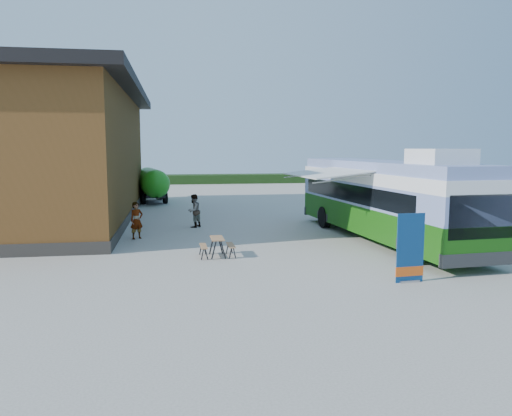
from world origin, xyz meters
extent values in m
plane|color=#BCB7AD|center=(0.00, 0.00, 0.00)|extent=(100.00, 100.00, 0.00)
cube|color=brown|center=(-10.50, 10.00, 3.50)|extent=(8.00, 20.00, 7.00)
cube|color=black|center=(-10.50, 10.00, 7.25)|extent=(9.60, 21.20, 0.50)
cube|color=#332D28|center=(-10.50, 10.00, 0.25)|extent=(8.10, 20.10, 0.50)
cube|color=#264419|center=(8.00, 38.00, 0.50)|extent=(40.00, 3.00, 1.00)
cube|color=#236911|center=(5.03, 1.16, 0.98)|extent=(3.66, 13.18, 1.19)
cube|color=#7D8EC4|center=(5.03, 1.16, 2.06)|extent=(3.66, 13.18, 0.98)
cube|color=black|center=(3.64, 1.60, 2.06)|extent=(0.83, 10.82, 0.76)
cube|color=black|center=(6.33, 1.80, 2.06)|extent=(0.83, 10.82, 0.76)
cube|color=white|center=(5.03, 1.16, 2.79)|extent=(3.66, 13.18, 0.49)
cube|color=#7D8EC4|center=(5.03, 1.16, 3.26)|extent=(3.48, 12.96, 0.43)
cube|color=white|center=(5.33, -2.95, 3.74)|extent=(1.87, 2.07, 0.54)
cube|color=black|center=(5.50, -5.30, 1.90)|extent=(2.44, 0.24, 1.41)
cube|color=#2D2D2D|center=(5.50, -5.25, 0.54)|extent=(2.77, 0.40, 0.43)
cube|color=#2D2D2D|center=(4.55, 7.57, 0.54)|extent=(2.77, 0.40, 0.43)
cylinder|color=black|center=(4.11, -3.26, 0.54)|extent=(0.40, 1.11, 1.09)
cylinder|color=black|center=(6.58, -3.08, 0.54)|extent=(0.40, 1.11, 1.09)
cylinder|color=black|center=(3.51, 4.86, 0.54)|extent=(0.40, 1.11, 1.09)
cylinder|color=black|center=(5.98, 5.04, 0.54)|extent=(0.40, 1.11, 1.09)
cube|color=white|center=(2.60, 1.42, 2.89)|extent=(3.08, 4.63, 0.34)
cube|color=#A5A8AD|center=(3.98, 1.52, 3.09)|extent=(0.50, 4.74, 0.15)
cylinder|color=#A5A8AD|center=(2.74, -0.49, 2.79)|extent=(2.86, 0.26, 0.35)
cylinder|color=#A5A8AD|center=(2.46, 3.33, 2.79)|extent=(2.86, 0.26, 0.35)
cube|color=navy|center=(2.97, -5.61, 1.05)|extent=(0.90, 0.10, 2.11)
cube|color=#EB5616|center=(2.97, -5.61, 0.34)|extent=(0.92, 0.10, 0.30)
cube|color=#A5A8AD|center=(2.97, -5.61, 0.03)|extent=(0.64, 0.23, 0.06)
cylinder|color=#A5A8AD|center=(2.97, -5.59, 1.05)|extent=(0.03, 0.03, 2.11)
cube|color=#AE7F52|center=(-2.47, -1.08, 0.70)|extent=(0.49, 1.13, 0.04)
cube|color=#AE7F52|center=(-2.98, -1.09, 0.42)|extent=(0.25, 1.12, 0.03)
cube|color=#AE7F52|center=(-1.95, -1.07, 0.42)|extent=(0.25, 1.12, 0.03)
cube|color=black|center=(-2.63, -1.55, 0.34)|extent=(0.05, 0.05, 0.69)
cube|color=black|center=(-2.29, -1.55, 0.34)|extent=(0.05, 0.05, 0.69)
cube|color=black|center=(-2.64, -0.62, 0.34)|extent=(0.05, 0.05, 0.69)
cube|color=black|center=(-2.31, -0.61, 0.34)|extent=(0.05, 0.05, 0.69)
imported|color=#999999|center=(-5.70, 3.17, 0.83)|extent=(0.72, 0.66, 1.66)
imported|color=#999999|center=(-3.05, 6.06, 0.85)|extent=(1.02, 1.05, 1.70)
cylinder|color=#23981B|center=(-5.70, 18.70, 1.51)|extent=(2.75, 4.76, 2.02)
sphere|color=#23981B|center=(-5.32, 16.49, 1.51)|extent=(2.02, 2.02, 2.02)
sphere|color=#23981B|center=(-6.08, 20.91, 1.51)|extent=(2.02, 2.02, 2.02)
cube|color=black|center=(-5.70, 18.70, 0.62)|extent=(2.13, 4.87, 0.22)
cube|color=black|center=(-5.20, 15.83, 0.56)|extent=(0.36, 1.35, 0.11)
cylinder|color=black|center=(-6.24, 17.24, 0.45)|extent=(0.43, 0.93, 0.90)
cylinder|color=black|center=(-4.70, 17.51, 0.45)|extent=(0.43, 0.93, 0.90)
cylinder|color=black|center=(-6.70, 19.89, 0.45)|extent=(0.43, 0.93, 0.90)
cylinder|color=black|center=(-5.16, 20.16, 0.45)|extent=(0.43, 0.93, 0.90)
camera|label=1|loc=(-3.99, -19.39, 4.04)|focal=35.00mm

